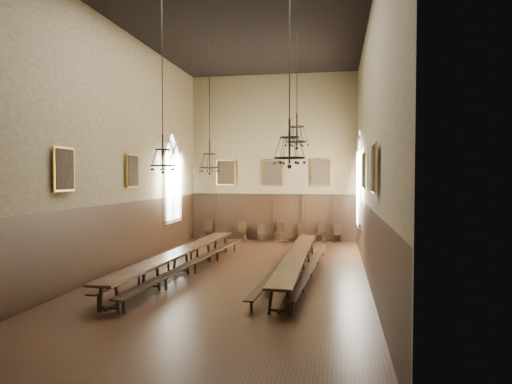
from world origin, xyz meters
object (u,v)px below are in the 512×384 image
(bench_left_outer, at_px, (168,264))
(bench_right_outer, at_px, (311,269))
(chair_3, at_px, (261,236))
(chandelier_back_right, at_px, (297,135))
(bench_right_inner, at_px, (279,270))
(chair_4, at_px, (280,236))
(chair_6, at_px, (321,237))
(chair_2, at_px, (242,235))
(chair_5, at_px, (300,237))
(chandelier_front_left, at_px, (163,152))
(table_left, at_px, (181,262))
(table_right, at_px, (297,265))
(chandelier_back_left, at_px, (210,159))
(bench_left_inner, at_px, (195,265))
(chair_0, at_px, (209,234))
(chair_7, at_px, (338,238))
(chandelier_front_right, at_px, (289,147))

(bench_left_outer, xyz_separation_m, bench_right_outer, (5.17, 0.13, -0.01))
(chair_3, xyz_separation_m, chandelier_back_right, (2.44, -6.37, 4.83))
(bench_right_inner, height_order, chair_4, chair_4)
(chair_4, height_order, chair_6, chair_6)
(chair_2, relative_size, chair_5, 1.06)
(chair_2, relative_size, chair_6, 0.98)
(chandelier_front_left, bearing_deg, table_left, 95.95)
(table_right, distance_m, chandelier_back_left, 5.81)
(bench_left_inner, height_order, chair_5, chair_5)
(chair_3, height_order, chandelier_front_left, chandelier_front_left)
(chair_0, bearing_deg, chair_6, -11.68)
(chair_5, height_order, chair_6, chair_6)
(table_left, bearing_deg, chair_0, 99.42)
(bench_left_inner, bearing_deg, table_right, 3.16)
(table_left, relative_size, chair_7, 11.80)
(chair_5, relative_size, chandelier_back_right, 0.22)
(chandelier_front_right, bearing_deg, table_left, 154.13)
(chair_4, bearing_deg, chandelier_front_left, -82.88)
(chandelier_front_left, bearing_deg, bench_left_inner, 83.26)
(bench_left_inner, bearing_deg, chair_6, 63.97)
(chair_3, bearing_deg, chair_0, 161.88)
(bench_left_inner, height_order, bench_right_inner, bench_left_inner)
(bench_right_outer, xyz_separation_m, chair_0, (-6.07, 8.29, 0.03))
(bench_left_inner, distance_m, chair_4, 8.76)
(chair_0, xyz_separation_m, chandelier_front_left, (1.65, -10.80, 3.93))
(chair_6, bearing_deg, bench_right_outer, -71.04)
(bench_right_outer, bearing_deg, chandelier_back_right, 109.65)
(chandelier_back_left, xyz_separation_m, chandelier_front_right, (3.74, -4.54, 0.16))
(bench_right_outer, bearing_deg, table_right, 176.65)
(bench_left_inner, relative_size, bench_right_inner, 1.20)
(chair_7, bearing_deg, chandelier_back_right, -112.63)
(bench_left_outer, relative_size, bench_right_inner, 1.10)
(bench_right_inner, distance_m, chandelier_back_right, 5.36)
(bench_right_inner, height_order, bench_right_outer, bench_right_outer)
(chair_7, height_order, chandelier_back_right, chandelier_back_right)
(bench_right_outer, bearing_deg, chandelier_back_left, 152.02)
(chandelier_front_left, bearing_deg, chair_4, 78.26)
(bench_left_outer, bearing_deg, table_left, -15.83)
(bench_left_outer, relative_size, chair_4, 9.82)
(bench_right_outer, height_order, chair_6, chair_6)
(bench_right_inner, distance_m, chandelier_front_right, 4.57)
(chair_0, distance_m, chair_7, 6.99)
(chair_2, xyz_separation_m, chair_5, (3.13, 0.09, -0.02))
(bench_right_outer, height_order, chair_0, chair_0)
(table_left, xyz_separation_m, chair_7, (5.57, 8.67, -0.14))
(chair_2, bearing_deg, chair_4, -9.97)
(table_left, xyz_separation_m, chandelier_front_left, (0.23, -2.24, 3.81))
(bench_left_inner, distance_m, chair_2, 8.45)
(chair_3, xyz_separation_m, chair_6, (3.15, 0.02, 0.03))
(table_left, bearing_deg, chandelier_front_left, -84.05)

